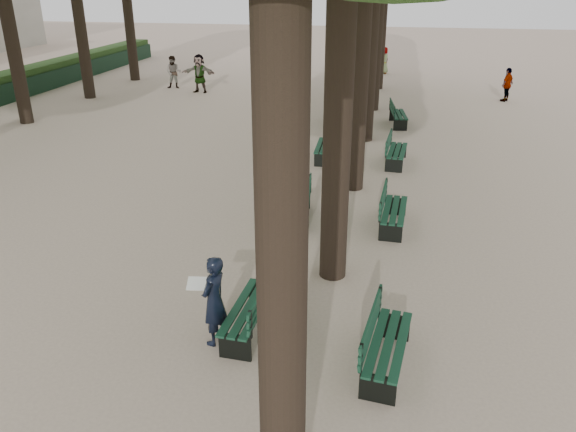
# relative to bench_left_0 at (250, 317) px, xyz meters

# --- Properties ---
(ground) EXTENTS (120.00, 120.00, 0.00)m
(ground) POSITION_rel_bench_left_0_xyz_m (-0.37, -0.84, -0.27)
(ground) COLOR #C0A891
(ground) RESTS_ON ground
(bench_left_0) EXTENTS (0.66, 1.83, 0.92)m
(bench_left_0) POSITION_rel_bench_left_0_xyz_m (0.00, 0.00, 0.00)
(bench_left_0) COLOR black
(bench_left_0) RESTS_ON ground
(bench_left_1) EXTENTS (0.78, 1.85, 0.92)m
(bench_left_1) POSITION_rel_bench_left_0_xyz_m (-0.00, 4.66, 0.00)
(bench_left_1) COLOR black
(bench_left_1) RESTS_ON ground
(bench_left_2) EXTENTS (0.63, 1.82, 0.92)m
(bench_left_2) POSITION_rel_bench_left_0_xyz_m (0.00, 9.63, 0.00)
(bench_left_2) COLOR black
(bench_left_2) RESTS_ON ground
(bench_left_3) EXTENTS (0.74, 1.85, 0.92)m
(bench_left_3) POSITION_rel_bench_left_0_xyz_m (-0.00, 14.46, 0.00)
(bench_left_3) COLOR black
(bench_left_3) RESTS_ON ground
(bench_right_0) EXTENTS (0.78, 1.86, 0.92)m
(bench_right_0) POSITION_rel_bench_left_0_xyz_m (2.27, -0.55, 0.00)
(bench_right_0) COLOR black
(bench_right_0) RESTS_ON ground
(bench_right_1) EXTENTS (0.66, 1.83, 0.92)m
(bench_right_1) POSITION_rel_bench_left_0_xyz_m (2.27, 4.68, 0.00)
(bench_right_1) COLOR black
(bench_right_1) RESTS_ON ground
(bench_right_2) EXTENTS (0.70, 1.84, 0.92)m
(bench_right_2) POSITION_rel_bench_left_0_xyz_m (2.27, 9.52, 0.00)
(bench_right_2) COLOR black
(bench_right_2) RESTS_ON ground
(bench_right_3) EXTENTS (0.79, 1.86, 0.92)m
(bench_right_3) POSITION_rel_bench_left_0_xyz_m (2.27, 14.49, 0.00)
(bench_right_3) COLOR black
(bench_right_3) RESTS_ON ground
(man_with_map) EXTENTS (0.66, 0.67, 1.53)m
(man_with_map) POSITION_rel_bench_left_0_xyz_m (-0.47, -0.39, 0.50)
(man_with_map) COLOR black
(man_with_map) RESTS_ON ground
(pedestrian_d) EXTENTS (0.72, 0.77, 1.54)m
(pedestrian_d) POSITION_rel_bench_left_0_xyz_m (1.25, 26.93, 0.50)
(pedestrian_d) COLOR #262628
(pedestrian_d) RESTS_ON ground
(pedestrian_a) EXTENTS (0.84, 0.45, 1.64)m
(pedestrian_a) POSITION_rel_bench_left_0_xyz_m (-9.23, 20.18, 0.55)
(pedestrian_a) COLOR #262628
(pedestrian_a) RESTS_ON ground
(pedestrian_e) EXTENTS (1.76, 0.52, 1.87)m
(pedestrian_e) POSITION_rel_bench_left_0_xyz_m (-7.58, 19.41, 0.66)
(pedestrian_e) COLOR #262628
(pedestrian_e) RESTS_ON ground
(pedestrian_c) EXTENTS (0.78, 0.91, 1.54)m
(pedestrian_c) POSITION_rel_bench_left_0_xyz_m (7.14, 20.06, 0.50)
(pedestrian_c) COLOR #262628
(pedestrian_c) RESTS_ON ground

